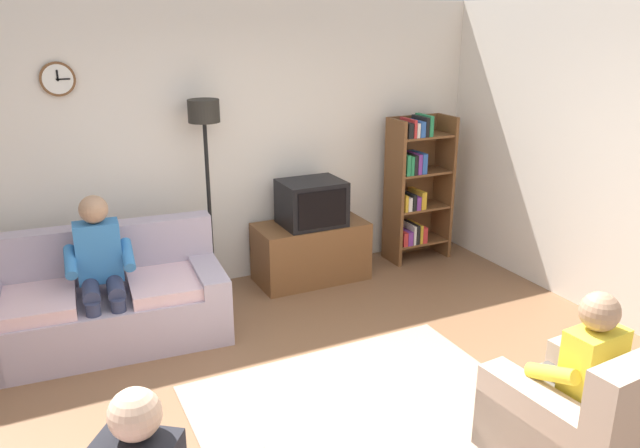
# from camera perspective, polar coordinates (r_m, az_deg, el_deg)

# --- Properties ---
(ground_plane) EXTENTS (12.00, 12.00, 0.00)m
(ground_plane) POSITION_cam_1_polar(r_m,az_deg,el_deg) (4.26, 1.98, -17.95)
(ground_plane) COLOR brown
(back_wall_assembly) EXTENTS (6.20, 0.17, 2.70)m
(back_wall_assembly) POSITION_cam_1_polar(r_m,az_deg,el_deg) (6.02, -9.82, 6.93)
(back_wall_assembly) COLOR silver
(back_wall_assembly) RESTS_ON ground_plane
(couch) EXTENTS (1.96, 1.01, 0.90)m
(couch) POSITION_cam_1_polar(r_m,az_deg,el_deg) (5.35, -19.24, -7.07)
(couch) COLOR #A899A8
(couch) RESTS_ON ground_plane
(tv_stand) EXTENTS (1.10, 0.56, 0.59)m
(tv_stand) POSITION_cam_1_polar(r_m,az_deg,el_deg) (6.23, -0.85, -2.54)
(tv_stand) COLOR brown
(tv_stand) RESTS_ON ground_plane
(tv) EXTENTS (0.60, 0.49, 0.44)m
(tv) POSITION_cam_1_polar(r_m,az_deg,el_deg) (6.04, -0.77, 1.96)
(tv) COLOR black
(tv) RESTS_ON tv_stand
(bookshelf) EXTENTS (0.68, 0.36, 1.58)m
(bookshelf) POSITION_cam_1_polar(r_m,az_deg,el_deg) (6.72, 8.70, 3.49)
(bookshelf) COLOR brown
(bookshelf) RESTS_ON ground_plane
(floor_lamp) EXTENTS (0.28, 0.28, 1.85)m
(floor_lamp) POSITION_cam_1_polar(r_m,az_deg,el_deg) (5.67, -10.48, 7.21)
(floor_lamp) COLOR black
(floor_lamp) RESTS_ON ground_plane
(armchair_near_bookshelf) EXTENTS (0.86, 0.94, 0.90)m
(armchair_near_bookshelf) POSITION_cam_1_polar(r_m,az_deg,el_deg) (4.06, 23.03, -16.59)
(armchair_near_bookshelf) COLOR tan
(armchair_near_bookshelf) RESTS_ON ground_plane
(area_rug) EXTENTS (2.20, 1.70, 0.01)m
(area_rug) POSITION_cam_1_polar(r_m,az_deg,el_deg) (4.37, 4.18, -16.84)
(area_rug) COLOR gray
(area_rug) RESTS_ON ground_plane
(person_on_couch) EXTENTS (0.53, 0.56, 1.24)m
(person_on_couch) POSITION_cam_1_polar(r_m,az_deg,el_deg) (5.10, -19.57, -3.65)
(person_on_couch) COLOR #3372B2
(person_on_couch) RESTS_ON ground_plane
(person_in_right_armchair) EXTENTS (0.53, 0.56, 1.12)m
(person_in_right_armchair) POSITION_cam_1_polar(r_m,az_deg,el_deg) (3.94, 22.56, -12.26)
(person_in_right_armchair) COLOR yellow
(person_in_right_armchair) RESTS_ON ground_plane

